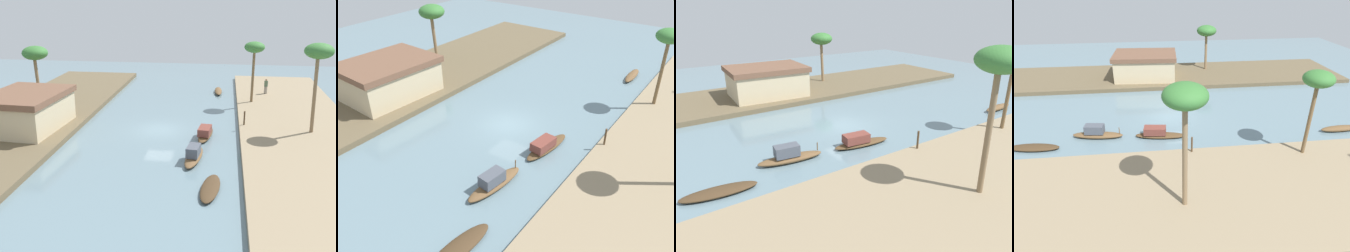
% 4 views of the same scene
% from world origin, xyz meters
% --- Properties ---
extents(river_water, '(72.28, 72.28, 0.00)m').
position_xyz_m(river_water, '(0.00, 0.00, 0.00)').
color(river_water, slate).
rests_on(river_water, ground).
extents(riverbank_left, '(47.77, 10.30, 0.47)m').
position_xyz_m(riverbank_left, '(0.00, -12.25, 0.24)').
color(riverbank_left, '#937F60').
rests_on(riverbank_left, ground).
extents(riverbank_right, '(47.77, 10.30, 0.47)m').
position_xyz_m(riverbank_right, '(0.00, 12.25, 0.24)').
color(riverbank_right, brown).
rests_on(riverbank_right, ground).
extents(sampan_upstream_small, '(4.18, 1.56, 0.36)m').
position_xyz_m(sampan_upstream_small, '(-11.45, -5.01, 0.18)').
color(sampan_upstream_small, '#47331E').
rests_on(sampan_upstream_small, river_water).
extents(sampan_midstream, '(4.42, 1.59, 1.18)m').
position_xyz_m(sampan_midstream, '(-6.67, -3.62, 0.42)').
color(sampan_midstream, brown).
rests_on(sampan_midstream, river_water).
extents(sampan_with_red_awning, '(3.87, 1.00, 0.48)m').
position_xyz_m(sampan_with_red_awning, '(14.98, -4.96, 0.24)').
color(sampan_with_red_awning, brown).
rests_on(sampan_with_red_awning, river_water).
extents(sampan_open_hull, '(4.44, 1.55, 0.98)m').
position_xyz_m(sampan_open_hull, '(-1.40, -4.19, 0.38)').
color(sampan_open_hull, brown).
rests_on(sampan_open_hull, river_water).
extents(mooring_post, '(0.14, 0.14, 1.26)m').
position_xyz_m(mooring_post, '(1.02, -7.53, 1.10)').
color(mooring_post, '#4C3823').
rests_on(mooring_post, riverbank_left).
extents(palm_tree_left_far, '(2.12, 2.12, 6.43)m').
position_xyz_m(palm_tree_left_far, '(9.42, -8.62, 6.08)').
color(palm_tree_left_far, brown).
rests_on(palm_tree_left_far, riverbank_left).
extents(palm_tree_right_tall, '(2.65, 2.65, 6.01)m').
position_xyz_m(palm_tree_right_tall, '(6.18, 14.02, 5.59)').
color(palm_tree_right_tall, '#7F6647').
rests_on(palm_tree_right_tall, riverbank_right).
extents(riverside_building, '(8.27, 6.45, 3.14)m').
position_xyz_m(riverside_building, '(-2.32, 11.23, 2.06)').
color(riverside_building, beige).
rests_on(riverside_building, riverbank_right).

